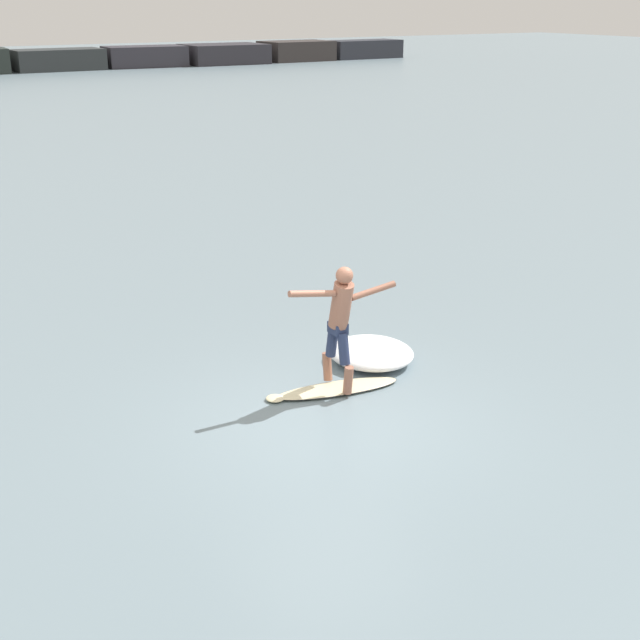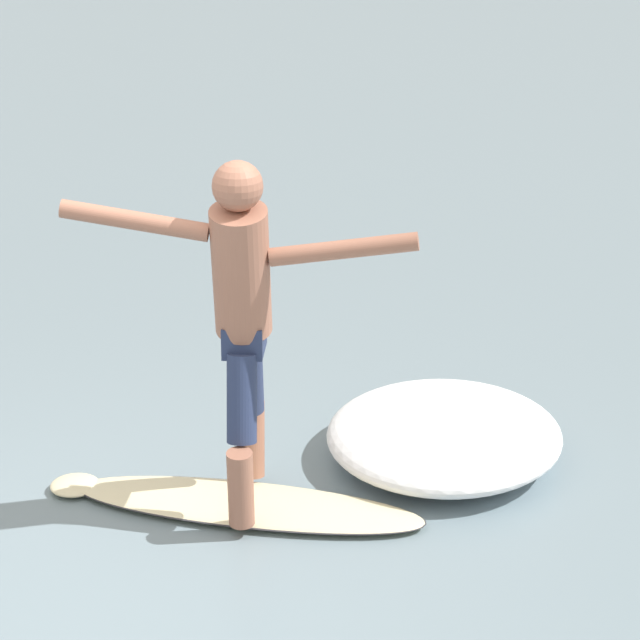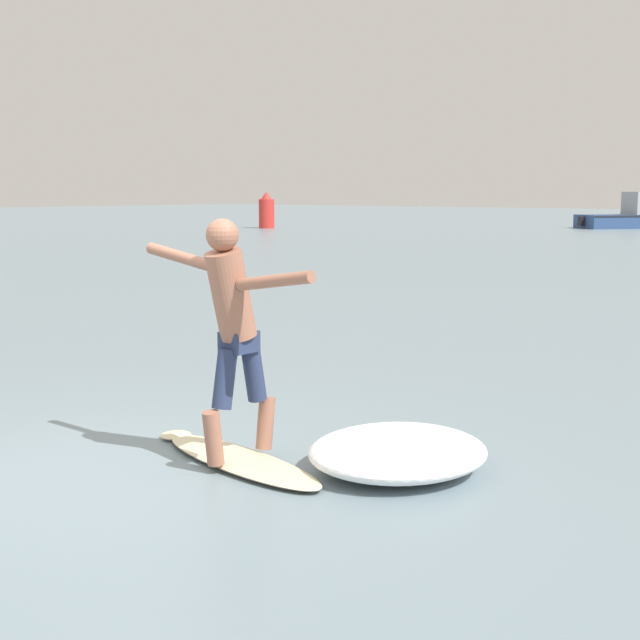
# 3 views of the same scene
# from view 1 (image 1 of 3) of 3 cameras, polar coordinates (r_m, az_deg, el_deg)

# --- Properties ---
(ground_plane) EXTENTS (200.00, 200.00, 0.00)m
(ground_plane) POSITION_cam_1_polar(r_m,az_deg,el_deg) (11.95, 0.70, -6.58)
(ground_plane) COLOR slate
(rock_jetty_breakwater) EXTENTS (62.72, 4.85, 1.77)m
(rock_jetty_breakwater) POSITION_cam_1_polar(r_m,az_deg,el_deg) (73.75, -16.39, 15.72)
(rock_jetty_breakwater) COLOR #2C2627
(rock_jetty_breakwater) RESTS_ON ground
(surfboard) EXTENTS (2.05, 0.82, 0.20)m
(surfboard) POSITION_cam_1_polar(r_m,az_deg,el_deg) (12.86, 0.99, -4.42)
(surfboard) COLOR beige
(surfboard) RESTS_ON ground
(surfer) EXTENTS (1.70, 0.75, 1.84)m
(surfer) POSITION_cam_1_polar(r_m,az_deg,el_deg) (12.40, 1.32, 0.21)
(surfer) COLOR #9B634D
(surfer) RESTS_ON surfboard
(wave_foam_at_tail) EXTENTS (1.46, 1.57, 0.30)m
(wave_foam_at_tail) POSITION_cam_1_polar(r_m,az_deg,el_deg) (13.84, 3.29, -2.10)
(wave_foam_at_tail) COLOR white
(wave_foam_at_tail) RESTS_ON ground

